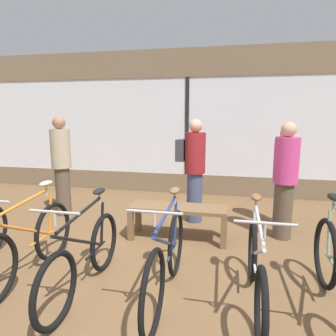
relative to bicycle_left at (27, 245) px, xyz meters
name	(u,v)px	position (x,y,z in m)	size (l,w,h in m)	color
ground_plane	(137,276)	(1.15, 0.30, -0.39)	(24.00, 24.00, 0.00)	brown
shop_back_wall	(187,122)	(1.15, 4.00, 1.24)	(12.00, 0.08, 3.20)	#7A664C
bicycle_left	(27,245)	(0.00, 0.00, 0.00)	(0.46, 1.74, 1.04)	black
bicycle_center_left	(84,258)	(0.72, -0.09, -0.02)	(0.46, 1.66, 1.01)	black
bicycle_center_right	(167,260)	(1.56, -0.02, 0.01)	(0.46, 1.73, 1.05)	black
bicycle_right	(256,270)	(2.41, 0.03, -0.02)	(0.46, 1.68, 1.01)	black
display_bench	(178,212)	(1.42, 1.41, 0.01)	(1.40, 0.44, 0.50)	brown
customer_near_rack	(284,175)	(2.98, 2.34, 0.45)	(0.41, 0.41, 1.61)	#424C6B
customer_by_window	(61,164)	(-0.81, 2.07, 0.54)	(0.46, 0.46, 1.77)	brown
customer_mid_floor	(194,167)	(1.54, 2.21, 0.54)	(0.52, 0.39, 1.73)	#424C6B
customer_near_bench	(285,179)	(2.91, 1.78, 0.50)	(0.47, 0.47, 1.70)	brown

